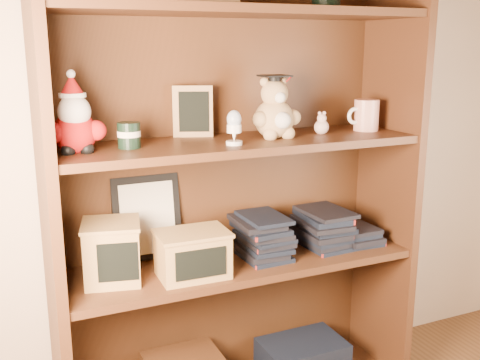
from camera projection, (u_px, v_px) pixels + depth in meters
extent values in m
cube|color=#C5AD8E|center=(212.00, 42.00, 1.86)|extent=(3.00, 0.04, 2.50)
cube|color=#482814|center=(49.00, 207.00, 1.56)|extent=(0.03, 0.35, 1.60)
cube|color=#482814|center=(387.00, 170.00, 2.03)|extent=(0.03, 0.35, 1.60)
cube|color=#432512|center=(220.00, 175.00, 1.94)|extent=(1.20, 0.02, 1.60)
cube|color=#482814|center=(240.00, 11.00, 1.67)|extent=(1.14, 0.33, 0.02)
cube|color=black|center=(302.00, 359.00, 2.05)|extent=(0.30, 0.20, 0.14)
cube|color=#482814|center=(240.00, 263.00, 1.86)|extent=(1.14, 0.33, 0.02)
cube|color=#482814|center=(240.00, 144.00, 1.76)|extent=(1.14, 0.33, 0.02)
sphere|color=#A50F0F|center=(75.00, 132.00, 1.55)|extent=(0.12, 0.12, 0.12)
sphere|color=#A50F0F|center=(55.00, 133.00, 1.51)|extent=(0.06, 0.06, 0.06)
sphere|color=#A50F0F|center=(96.00, 130.00, 1.55)|extent=(0.06, 0.06, 0.06)
sphere|color=black|center=(68.00, 150.00, 1.52)|extent=(0.04, 0.04, 0.04)
sphere|color=black|center=(87.00, 149.00, 1.54)|extent=(0.04, 0.04, 0.04)
sphere|color=white|center=(74.00, 111.00, 1.52)|extent=(0.09, 0.09, 0.09)
sphere|color=#D8B293|center=(73.00, 104.00, 1.53)|extent=(0.06, 0.06, 0.06)
cone|color=#A50F0F|center=(72.00, 85.00, 1.52)|extent=(0.07, 0.07, 0.06)
sphere|color=white|center=(71.00, 74.00, 1.51)|extent=(0.02, 0.02, 0.02)
cylinder|color=white|center=(72.00, 95.00, 1.52)|extent=(0.07, 0.07, 0.01)
cylinder|color=black|center=(129.00, 135.00, 1.61)|extent=(0.07, 0.07, 0.07)
cylinder|color=beige|center=(129.00, 134.00, 1.61)|extent=(0.07, 0.07, 0.02)
cube|color=#9E7547|center=(193.00, 111.00, 1.80)|extent=(0.13, 0.06, 0.16)
cube|color=black|center=(194.00, 112.00, 1.79)|extent=(0.09, 0.04, 0.13)
cube|color=#9E7547|center=(190.00, 131.00, 1.84)|extent=(0.07, 0.07, 0.01)
cylinder|color=white|center=(234.00, 143.00, 1.67)|extent=(0.05, 0.05, 0.01)
cone|color=white|center=(234.00, 136.00, 1.67)|extent=(0.02, 0.02, 0.03)
cylinder|color=white|center=(234.00, 128.00, 1.66)|extent=(0.04, 0.04, 0.02)
ellipsoid|color=#ABBAD0|center=(234.00, 119.00, 1.65)|extent=(0.04, 0.04, 0.05)
sphere|color=tan|center=(274.00, 119.00, 1.79)|extent=(0.13, 0.13, 0.13)
sphere|color=white|center=(282.00, 120.00, 1.74)|extent=(0.05, 0.05, 0.05)
sphere|color=tan|center=(260.00, 119.00, 1.75)|extent=(0.05, 0.05, 0.05)
sphere|color=tan|center=(293.00, 117.00, 1.80)|extent=(0.05, 0.05, 0.05)
sphere|color=tan|center=(270.00, 134.00, 1.76)|extent=(0.05, 0.05, 0.05)
sphere|color=tan|center=(288.00, 133.00, 1.78)|extent=(0.05, 0.05, 0.05)
sphere|color=tan|center=(274.00, 93.00, 1.77)|extent=(0.09, 0.09, 0.09)
sphere|color=white|center=(280.00, 97.00, 1.74)|extent=(0.04, 0.04, 0.04)
sphere|color=tan|center=(264.00, 82.00, 1.76)|extent=(0.03, 0.03, 0.03)
sphere|color=tan|center=(282.00, 81.00, 1.79)|extent=(0.03, 0.03, 0.03)
cylinder|color=black|center=(275.00, 79.00, 1.76)|extent=(0.04, 0.04, 0.02)
cube|color=black|center=(275.00, 76.00, 1.76)|extent=(0.09, 0.09, 0.01)
cylinder|color=#A50F0F|center=(289.00, 79.00, 1.76)|extent=(0.00, 0.04, 0.03)
sphere|color=#CFA9A0|center=(321.00, 127.00, 1.87)|extent=(0.05, 0.05, 0.05)
sphere|color=#CFA9A0|center=(322.00, 118.00, 1.87)|extent=(0.03, 0.03, 0.03)
sphere|color=#CFA9A0|center=(320.00, 113.00, 1.86)|extent=(0.01, 0.01, 0.01)
sphere|color=#CFA9A0|center=(324.00, 113.00, 1.87)|extent=(0.01, 0.01, 0.01)
cylinder|color=silver|center=(366.00, 115.00, 1.94)|extent=(0.09, 0.09, 0.11)
torus|color=white|center=(355.00, 116.00, 1.92)|extent=(0.06, 0.01, 0.06)
cube|color=black|center=(147.00, 218.00, 1.84)|extent=(0.22, 0.06, 0.28)
cube|color=beige|center=(148.00, 218.00, 1.83)|extent=(0.18, 0.04, 0.23)
cube|color=#B08548|center=(112.00, 253.00, 1.67)|extent=(0.19, 0.19, 0.18)
cube|color=black|center=(118.00, 262.00, 1.59)|extent=(0.11, 0.03, 0.11)
cube|color=#B08548|center=(110.00, 224.00, 1.65)|extent=(0.20, 0.20, 0.01)
cube|color=#B08548|center=(193.00, 255.00, 1.71)|extent=(0.21, 0.15, 0.13)
cube|color=black|center=(201.00, 264.00, 1.64)|extent=(0.16, 0.01, 0.09)
cube|color=#B08548|center=(192.00, 233.00, 1.69)|extent=(0.22, 0.16, 0.01)
cube|color=black|center=(261.00, 254.00, 1.88)|extent=(0.14, 0.20, 0.02)
cube|color=black|center=(261.00, 249.00, 1.88)|extent=(0.14, 0.20, 0.02)
cube|color=black|center=(261.00, 245.00, 1.87)|extent=(0.14, 0.20, 0.02)
cube|color=black|center=(261.00, 240.00, 1.87)|extent=(0.14, 0.20, 0.02)
cube|color=black|center=(261.00, 236.00, 1.87)|extent=(0.14, 0.20, 0.02)
cube|color=black|center=(261.00, 231.00, 1.86)|extent=(0.14, 0.20, 0.02)
cube|color=black|center=(261.00, 226.00, 1.86)|extent=(0.14, 0.20, 0.02)
cube|color=black|center=(261.00, 222.00, 1.86)|extent=(0.14, 0.20, 0.02)
cube|color=black|center=(261.00, 217.00, 1.85)|extent=(0.14, 0.20, 0.02)
cube|color=black|center=(322.00, 243.00, 1.98)|extent=(0.14, 0.20, 0.02)
cube|color=black|center=(322.00, 239.00, 1.97)|extent=(0.14, 0.20, 0.02)
cube|color=black|center=(322.00, 235.00, 1.97)|extent=(0.14, 0.20, 0.02)
cube|color=black|center=(322.00, 231.00, 1.97)|extent=(0.14, 0.20, 0.02)
cube|color=black|center=(322.00, 226.00, 1.96)|extent=(0.14, 0.20, 0.02)
cube|color=black|center=(323.00, 222.00, 1.96)|extent=(0.14, 0.20, 0.02)
cube|color=black|center=(323.00, 217.00, 1.96)|extent=(0.14, 0.20, 0.02)
cube|color=black|center=(323.00, 213.00, 1.95)|extent=(0.14, 0.20, 0.02)
cube|color=black|center=(353.00, 238.00, 2.03)|extent=(0.14, 0.20, 0.02)
cube|color=black|center=(353.00, 234.00, 2.03)|extent=(0.14, 0.20, 0.02)
cube|color=black|center=(354.00, 230.00, 2.02)|extent=(0.14, 0.20, 0.02)
cube|color=black|center=(354.00, 226.00, 2.02)|extent=(0.14, 0.20, 0.02)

